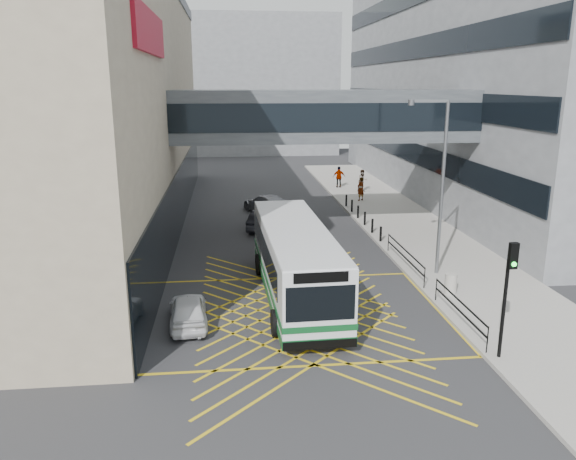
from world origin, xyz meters
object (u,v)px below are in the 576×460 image
object	(u,v)px
car_silver	(267,203)
pedestrian_a	(361,189)
bus	(295,260)
car_white	(188,310)
pedestrian_b	(363,181)
car_dark	(264,220)
street_lamp	(439,177)
traffic_light	(508,284)
litter_bin	(451,284)
pedestrian_c	(339,177)

from	to	relation	value
car_silver	pedestrian_a	world-z (taller)	pedestrian_a
bus	car_white	bearing A→B (deg)	-152.67
bus	pedestrian_b	bearing A→B (deg)	67.88
bus	car_white	xyz separation A→B (m)	(-4.59, -2.55, -1.13)
car_white	pedestrian_a	xyz separation A→B (m)	(12.34, 22.57, 0.47)
car_dark	pedestrian_b	bearing A→B (deg)	-111.25
car_dark	street_lamp	world-z (taller)	street_lamp
traffic_light	pedestrian_a	world-z (taller)	traffic_light
pedestrian_a	car_silver	bearing A→B (deg)	-11.46
car_white	litter_bin	xyz separation A→B (m)	(11.60, 1.80, -0.01)
street_lamp	litter_bin	size ratio (longest dim) A/B	9.15
car_dark	traffic_light	distance (m)	20.48
traffic_light	pedestrian_c	xyz separation A→B (m)	(0.77, 32.86, -1.78)
car_dark	pedestrian_c	xyz separation A→B (m)	(7.75, 13.74, 0.47)
car_silver	car_white	bearing A→B (deg)	52.22
litter_bin	pedestrian_a	xyz separation A→B (m)	(0.74, 20.76, 0.47)
car_white	traffic_light	bearing A→B (deg)	154.01
pedestrian_c	street_lamp	bearing A→B (deg)	96.93
car_white	pedestrian_b	world-z (taller)	pedestrian_b
street_lamp	litter_bin	bearing A→B (deg)	-81.72
car_dark	car_silver	size ratio (longest dim) A/B	0.87
street_lamp	litter_bin	world-z (taller)	street_lamp
traffic_light	litter_bin	size ratio (longest dim) A/B	4.53
pedestrian_a	pedestrian_c	bearing A→B (deg)	-116.92
car_silver	traffic_light	distance (m)	24.82
car_dark	pedestrian_a	bearing A→B (deg)	-118.96
car_white	car_silver	size ratio (longest dim) A/B	0.84
car_dark	car_silver	xyz separation A→B (m)	(0.53, 4.75, 0.09)
car_dark	pedestrian_c	bearing A→B (deg)	-101.41
car_silver	litter_bin	distance (m)	19.08
car_silver	pedestrian_c	world-z (taller)	pedestrian_c
street_lamp	pedestrian_a	bearing A→B (deg)	100.86
pedestrian_a	litter_bin	bearing A→B (deg)	55.22
bus	traffic_light	bearing A→B (deg)	-49.09
pedestrian_b	bus	bearing A→B (deg)	-129.17
car_silver	pedestrian_b	xyz separation A→B (m)	(8.86, 6.74, 0.38)
bus	pedestrian_c	bearing A→B (deg)	72.83
car_white	pedestrian_a	size ratio (longest dim) A/B	2.12
car_silver	car_dark	bearing A→B (deg)	58.82
car_white	car_dark	bearing A→B (deg)	-109.40
bus	street_lamp	xyz separation A→B (m)	(7.22, 2.09, 3.23)
car_dark	street_lamp	size ratio (longest dim) A/B	0.49
litter_bin	traffic_light	bearing A→B (deg)	-95.91
street_lamp	pedestrian_b	xyz separation A→B (m)	(1.56, 21.61, -3.88)
car_silver	pedestrian_b	world-z (taller)	pedestrian_b
pedestrian_b	traffic_light	bearing A→B (deg)	-113.33
street_lamp	car_dark	bearing A→B (deg)	140.27
traffic_light	pedestrian_c	bearing A→B (deg)	86.56
bus	litter_bin	distance (m)	7.14
street_lamp	litter_bin	distance (m)	5.22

